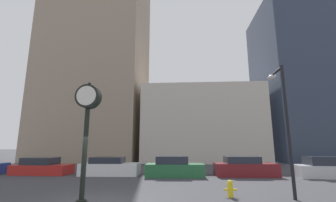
% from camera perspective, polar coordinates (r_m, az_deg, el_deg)
% --- Properties ---
extents(building_tall_tower, '(14.33, 12.00, 32.34)m').
position_cam_1_polar(building_tall_tower, '(38.00, -17.19, 11.03)').
color(building_tall_tower, gray).
rests_on(building_tall_tower, ground_plane).
extents(building_storefront_row, '(15.48, 12.00, 9.76)m').
position_cam_1_polar(building_storefront_row, '(32.98, 8.29, -6.28)').
color(building_storefront_row, beige).
rests_on(building_storefront_row, ground_plane).
extents(building_glass_modern, '(12.86, 12.00, 22.67)m').
position_cam_1_polar(building_glass_modern, '(38.57, 31.89, 4.35)').
color(building_glass_modern, '#2D384C').
rests_on(building_glass_modern, ground_plane).
extents(street_clock, '(0.94, 0.56, 4.66)m').
position_cam_1_polar(street_clock, '(9.34, -19.85, -3.78)').
color(street_clock, black).
rests_on(street_clock, ground_plane).
extents(car_red, '(4.25, 1.98, 1.24)m').
position_cam_1_polar(car_red, '(20.25, -29.37, -14.43)').
color(car_red, red).
rests_on(car_red, ground_plane).
extents(car_white, '(4.28, 1.98, 1.31)m').
position_cam_1_polar(car_white, '(17.84, -14.57, -15.97)').
color(car_white, silver).
rests_on(car_white, ground_plane).
extents(car_green, '(4.12, 1.93, 1.40)m').
position_cam_1_polar(car_green, '(16.57, 1.58, -16.59)').
color(car_green, '#236038').
rests_on(car_green, ground_plane).
extents(car_maroon, '(4.33, 1.94, 1.38)m').
position_cam_1_polar(car_maroon, '(17.65, 18.85, -15.70)').
color(car_maroon, maroon).
rests_on(car_maroon, ground_plane).
extents(car_silver, '(4.45, 1.94, 1.40)m').
position_cam_1_polar(car_silver, '(19.36, 35.67, -13.80)').
color(car_silver, '#BCBCC1').
rests_on(car_silver, ground_plane).
extents(fire_hydrant_near, '(0.55, 0.24, 0.70)m').
position_cam_1_polar(fire_hydrant_near, '(10.66, 15.52, -20.59)').
color(fire_hydrant_near, yellow).
rests_on(fire_hydrant_near, ground_plane).
extents(street_lamp_right, '(0.36, 1.57, 5.74)m').
position_cam_1_polar(street_lamp_right, '(11.45, 26.95, -1.41)').
color(street_lamp_right, black).
rests_on(street_lamp_right, ground_plane).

